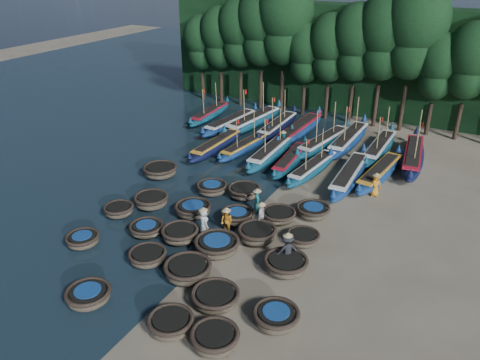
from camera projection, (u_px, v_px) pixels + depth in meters
The scene contains 60 objects.
ground at pixel (247, 218), 27.95m from camera, with size 120.00×120.00×0.00m, color gray.
foliage_wall at pixel (364, 61), 44.25m from camera, with size 40.00×3.00×10.00m, color black.
coracle_2 at pixel (88, 295), 21.09m from camera, with size 2.57×2.57×0.70m.
coracle_3 at pixel (171, 323), 19.45m from camera, with size 2.41×2.41×0.76m.
coracle_4 at pixel (215, 339), 18.64m from camera, with size 2.19×2.19×0.81m.
coracle_5 at pixel (83, 239), 25.20m from camera, with size 2.06×2.06×0.66m.
coracle_6 at pixel (148, 256), 23.82m from camera, with size 2.03×2.03×0.68m.
coracle_7 at pixel (188, 270), 22.67m from camera, with size 2.37×2.37×0.82m.
coracle_8 at pixel (215, 297), 20.97m from camera, with size 2.43×2.43×0.72m.
coracle_9 at pixel (276, 317), 19.77m from camera, with size 2.29×2.29×0.79m.
coracle_10 at pixel (119, 210), 28.06m from camera, with size 1.82×1.82×0.68m.
coracle_11 at pixel (147, 228), 26.22m from camera, with size 2.09×2.09×0.64m.
coracle_12 at pixel (180, 234), 25.57m from camera, with size 2.20×2.20×0.80m.
coracle_13 at pixel (217, 245), 24.58m from camera, with size 2.70×2.70×0.80m.
coracle_14 at pixel (286, 264), 23.13m from camera, with size 2.50×2.50×0.78m.
coracle_15 at pixel (151, 200), 28.96m from camera, with size 2.59×2.59×0.82m.
coracle_16 at pixel (193, 209), 28.08m from camera, with size 2.70×2.70×0.74m.
coracle_17 at pixel (237, 216), 27.33m from camera, with size 2.22×2.22×0.75m.
coracle_18 at pixel (257, 234), 25.53m from camera, with size 2.34×2.34×0.84m.
coracle_19 at pixel (303, 237), 25.38m from camera, with size 2.07×2.07×0.66m.
coracle_20 at pixel (160, 170), 32.91m from camera, with size 2.97×2.97×0.82m.
coracle_21 at pixel (212, 188), 30.61m from camera, with size 2.21×2.21×0.72m.
coracle_22 at pixel (244, 191), 30.12m from camera, with size 2.51×2.51×0.78m.
coracle_23 at pixel (279, 215), 27.51m from camera, with size 2.05×2.05×0.68m.
coracle_24 at pixel (313, 210), 27.96m from camera, with size 2.05×2.05×0.70m.
long_boat_2 at pixel (217, 145), 37.07m from camera, with size 1.50×7.79×1.37m.
long_boat_3 at pixel (246, 146), 36.90m from camera, with size 2.03×7.24×3.09m.
long_boat_4 at pixel (272, 151), 35.74m from camera, with size 1.76×8.73×3.71m.
long_boat_5 at pixel (291, 160), 34.56m from camera, with size 1.75×7.24×1.28m.
long_boat_6 at pixel (313, 168), 33.20m from camera, with size 2.12×7.43×3.18m.
long_boat_7 at pixel (349, 175), 31.96m from camera, with size 1.83×8.57×1.51m.
long_boat_8 at pixel (380, 173), 32.40m from camera, with size 2.29×8.03×1.42m.
long_boat_9 at pixel (210, 114), 44.20m from camera, with size 1.80×7.65×3.25m.
long_boat_10 at pixel (231, 123), 41.76m from camera, with size 2.33×8.38×1.48m.
long_boat_11 at pixel (254, 121), 42.01m from camera, with size 2.63×9.17×3.92m.
long_boat_12 at pixel (278, 126), 40.96m from camera, with size 1.66×8.35×3.55m.
long_boat_13 at pixel (300, 129), 40.12m from camera, with size 1.89×9.01×1.59m.
long_boat_14 at pixel (324, 142), 37.50m from camera, with size 2.86×8.48×3.65m.
long_boat_15 at pixel (348, 140), 37.86m from camera, with size 1.73×9.15×3.89m.
long_boat_16 at pixel (379, 148), 36.42m from camera, with size 1.55×8.43×3.58m.
long_boat_17 at pixel (413, 157), 34.76m from camera, with size 2.70×9.08×3.89m.
fisherman_0 at pixel (204, 221), 26.04m from camera, with size 0.93×0.85×1.80m.
fisherman_1 at pixel (257, 200), 28.18m from camera, with size 0.58×0.67×1.73m.
fisherman_2 at pixel (227, 221), 26.09m from camera, with size 0.89×0.77×1.75m.
fisherman_3 at pixel (287, 249), 23.42m from camera, with size 1.30×1.31×2.01m.
fisherman_4 at pixel (261, 215), 26.55m from camera, with size 0.58×1.01×1.82m.
fisherman_5 at pixel (283, 141), 37.12m from camera, with size 1.17×1.48×1.77m.
fisherman_6 at pixel (375, 184), 30.16m from camera, with size 0.87×0.70×1.74m.
tree_0 at pixel (201, 42), 47.96m from camera, with size 3.68×3.68×8.68m.
tree_1 at pixel (220, 37), 46.67m from camera, with size 4.09×4.09×9.65m.
tree_2 at pixel (240, 32), 45.38m from camera, with size 4.51×4.51×10.63m.
tree_3 at pixel (262, 26), 44.09m from camera, with size 4.92×4.92×11.60m.
tree_4 at pixel (284, 20), 42.80m from camera, with size 5.34×5.34×12.58m.
tree_5 at pixel (306, 52), 43.00m from camera, with size 3.68×3.68×8.68m.
tree_6 at pixel (331, 47), 41.72m from camera, with size 4.09×4.09×9.65m.
tree_7 at pixel (357, 42), 40.43m from camera, with size 4.51×4.51×10.63m.
tree_8 at pixel (385, 36), 39.14m from camera, with size 4.92×4.92×11.60m.
tree_9 at pixel (415, 29), 37.85m from camera, with size 5.34×5.34×12.58m.
tree_10 at pixel (439, 66), 38.05m from camera, with size 3.68×3.68×8.68m.
tree_11 at pixel (471, 60), 36.76m from camera, with size 4.09×4.09×9.65m.
Camera 1 is at (11.17, -21.34, 14.37)m, focal length 35.00 mm.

